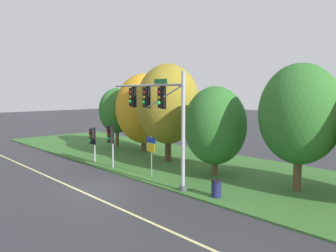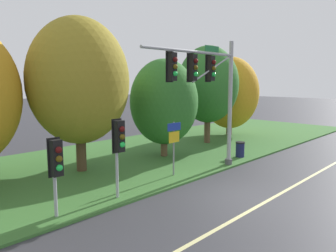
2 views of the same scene
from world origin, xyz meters
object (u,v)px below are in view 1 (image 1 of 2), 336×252
tree_behind_signpost (168,104)px  pedestrian_signal_further_along (92,138)px  route_sign_post (151,150)px  tree_nearest_road (117,111)px  tree_left_of_mast (144,109)px  trash_bin (216,188)px  tree_tall_centre (300,114)px  pedestrian_signal_near_kerb (111,137)px  tree_mid_verge (215,126)px  traffic_signal_mast (159,110)px

tree_behind_signpost → pedestrian_signal_further_along: bearing=-129.0°
route_sign_post → tree_nearest_road: (-11.58, 5.28, 1.85)m
tree_left_of_mast → trash_bin: tree_left_of_mast is taller
tree_tall_centre → trash_bin: (-2.38, -4.28, -3.85)m
pedestrian_signal_near_kerb → pedestrian_signal_further_along: pedestrian_signal_near_kerb is taller
pedestrian_signal_near_kerb → route_sign_post: pedestrian_signal_near_kerb is taller
pedestrian_signal_further_along → tree_tall_centre: bearing=17.6°
pedestrian_signal_further_along → tree_mid_verge: bearing=23.1°
traffic_signal_mast → trash_bin: 5.71m
trash_bin → traffic_signal_mast: bearing=-173.0°
route_sign_post → tree_left_of_mast: 9.70m
tree_nearest_road → tree_behind_signpost: tree_behind_signpost is taller
pedestrian_signal_further_along → tree_tall_centre: 15.33m
tree_nearest_road → trash_bin: bearing=-17.9°
pedestrian_signal_further_along → tree_tall_centre: size_ratio=0.39×
trash_bin → pedestrian_signal_further_along: bearing=-178.5°
tree_behind_signpost → tree_mid_verge: 5.53m
tree_mid_verge → pedestrian_signal_near_kerb: bearing=-149.0°
pedestrian_signal_further_along → tree_left_of_mast: bearing=101.1°
traffic_signal_mast → trash_bin: (4.01, 0.49, -4.03)m
pedestrian_signal_near_kerb → tree_left_of_mast: (-3.81, 6.20, 1.70)m
pedestrian_signal_further_along → tree_behind_signpost: tree_behind_signpost is taller
route_sign_post → tree_nearest_road: tree_nearest_road is taller
tree_left_of_mast → tree_behind_signpost: size_ratio=0.94×
tree_left_of_mast → tree_tall_centre: tree_left_of_mast is taller
tree_nearest_road → traffic_signal_mast: bearing=-24.6°
pedestrian_signal_near_kerb → pedestrian_signal_further_along: size_ratio=1.15×
pedestrian_signal_near_kerb → route_sign_post: (3.82, 0.62, -0.51)m
traffic_signal_mast → tree_nearest_road: traffic_signal_mast is taller
tree_nearest_road → trash_bin: (17.22, -5.56, -3.17)m
tree_behind_signpost → pedestrian_signal_near_kerb: bearing=-103.9°
tree_mid_verge → trash_bin: size_ratio=6.37×
traffic_signal_mast → pedestrian_signal_near_kerb: 5.88m
pedestrian_signal_further_along → tree_behind_signpost: size_ratio=0.35×
pedestrian_signal_further_along → trash_bin: bearing=1.5°
tree_nearest_road → tree_mid_verge: (14.25, -2.00, -0.30)m
route_sign_post → pedestrian_signal_near_kerb: bearing=-170.7°
traffic_signal_mast → route_sign_post: size_ratio=2.53×
traffic_signal_mast → pedestrian_signal_further_along: bearing=178.7°
route_sign_post → tree_nearest_road: 12.86m
traffic_signal_mast → pedestrian_signal_further_along: traffic_signal_mast is taller
pedestrian_signal_near_kerb → tree_tall_centre: size_ratio=0.44×
tree_nearest_road → tree_mid_verge: bearing=-8.0°
tree_nearest_road → tree_mid_verge: tree_nearest_road is taller
route_sign_post → trash_bin: (5.64, -0.29, -1.31)m
route_sign_post → tree_mid_verge: (2.67, 3.28, 1.55)m
route_sign_post → tree_behind_signpost: 5.59m
pedestrian_signal_near_kerb → tree_behind_signpost: size_ratio=0.41×
trash_bin → tree_tall_centre: bearing=60.9°
pedestrian_signal_near_kerb → tree_mid_verge: (6.49, 3.90, 1.04)m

